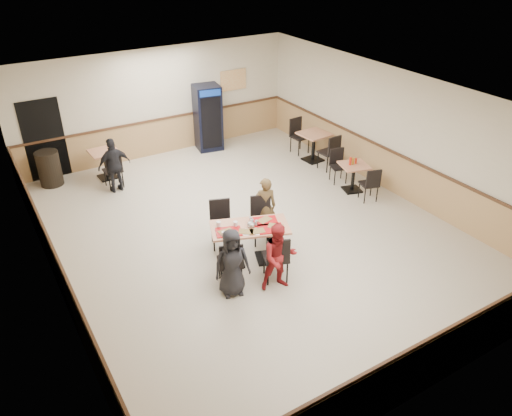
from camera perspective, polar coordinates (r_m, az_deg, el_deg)
ground at (r=10.91m, az=-0.77°, el=-2.61°), size 10.00×10.00×0.00m
room_shell at (r=13.39m, az=0.21°, el=6.63°), size 10.00×10.00×10.00m
main_table at (r=9.69m, az=-0.70°, el=-3.46°), size 1.66×1.22×0.80m
main_chairs at (r=9.70m, az=-1.01°, el=-3.62°), size 1.85×2.10×1.01m
diner_woman_left at (r=8.82m, az=-2.77°, el=-6.26°), size 0.72×0.56×1.31m
diner_woman_right at (r=8.94m, az=2.67°, el=-5.62°), size 0.76×0.65×1.33m
diner_man_opposite at (r=10.45m, az=1.02°, el=0.12°), size 0.57×0.48×1.34m
lone_diner at (r=12.72m, az=-15.88°, el=4.73°), size 0.84×0.39×1.39m
tabletop_clutter at (r=9.48m, az=-0.63°, el=-2.18°), size 1.36×0.88×0.12m
side_table_near at (r=12.57m, az=11.08°, el=3.89°), size 0.81×0.81×0.70m
side_table_near_chair_south at (r=12.22m, az=12.80°, el=2.79°), size 0.51×0.51×0.89m
side_table_near_chair_north at (r=12.96m, az=9.44°, el=4.75°), size 0.51×0.51×0.89m
side_table_far at (r=14.07m, az=6.61°, el=7.45°), size 0.81×0.81×0.81m
side_table_far_chair_south at (r=13.61m, az=8.26°, el=6.43°), size 0.51×0.51×1.03m
side_table_far_chair_north at (r=14.56m, az=5.05°, el=8.21°), size 0.51×0.51×1.03m
condiment_caddy at (r=12.45m, az=10.97°, el=5.29°), size 0.23×0.06×0.20m
back_table at (r=13.56m, az=-16.85°, el=5.27°), size 0.74×0.74×0.76m
back_table_chair_lone at (r=13.03m, az=-16.08°, el=4.26°), size 0.46×0.46×0.96m
pepsi_cooler at (r=14.73m, az=-5.53°, el=10.24°), size 0.82×0.83×1.89m
trash_bin at (r=13.69m, az=-22.55°, el=4.20°), size 0.57×0.57×0.90m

